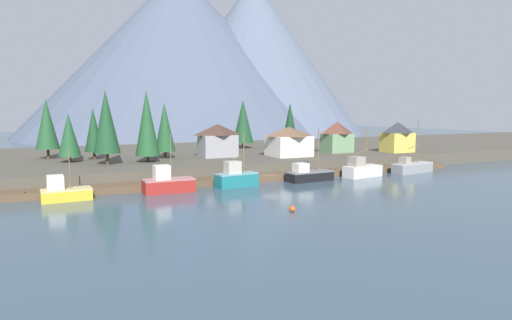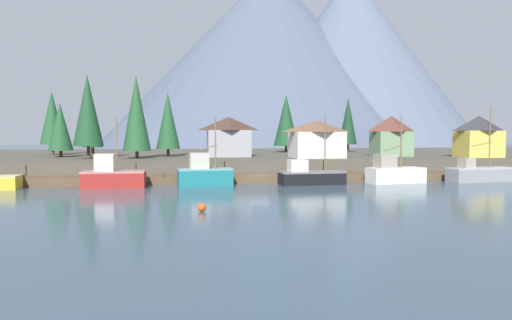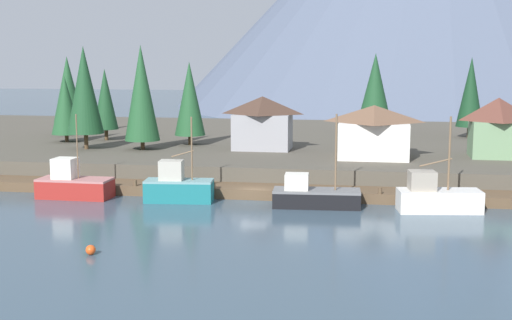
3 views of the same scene
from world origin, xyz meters
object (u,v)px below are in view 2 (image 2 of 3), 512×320
Objects in this scene: house_green at (391,136)px; conifer_far_left at (286,120)px; fishing_boat_black at (310,176)px; fishing_boat_white at (394,173)px; house_white at (316,138)px; conifer_near_right at (60,127)px; house_yellow at (479,136)px; conifer_back_left at (136,113)px; fishing_boat_teal at (204,174)px; conifer_back_right at (52,118)px; house_grey at (229,136)px; conifer_mid_left at (168,120)px; conifer_centre at (88,110)px; fishing_boat_red at (112,176)px; fishing_boat_grey at (480,174)px; conifer_near_left at (348,121)px; channel_buoy at (202,207)px; conifer_mid_right at (92,123)px.

conifer_far_left reaches higher than house_green.
fishing_boat_white is (10.94, -0.17, 0.28)m from fishing_boat_black.
conifer_near_right is (-40.32, 7.82, 1.87)m from house_white.
house_yellow is 54.17m from conifer_back_left.
fishing_boat_teal is 36.96m from house_green.
fishing_boat_teal is 0.72× the size of conifer_back_right.
house_grey reaches higher than fishing_boat_teal.
conifer_near_right is at bearing 144.72° from fishing_boat_white.
fishing_boat_teal is 24.44m from conifer_mid_left.
conifer_near_right is 0.69× the size of conifer_centre.
house_green is (8.05, 18.20, 4.63)m from fishing_boat_white.
fishing_boat_red is at bearing -157.30° from house_green.
fishing_boat_black is at bearing -98.06° from conifer_far_left.
fishing_boat_grey is 0.87× the size of conifer_back_right.
conifer_near_left is 1.05× the size of conifer_mid_left.
fishing_boat_grey reaches higher than fishing_boat_teal.
conifer_mid_left reaches higher than house_green.
house_white is (5.31, 15.56, 4.47)m from fishing_boat_black.
conifer_centre is at bearing 113.66° from channel_buoy.
conifer_far_left reaches higher than conifer_near_left.
conifer_near_left is 50.34m from conifer_mid_right.
conifer_near_right reaches higher than channel_buoy.
fishing_boat_teal is 1.21× the size of house_green.
house_yellow is 13.46m from house_green.
fishing_boat_white is at bearing -0.08° from fishing_boat_red.
conifer_near_left is (26.58, 17.06, 3.07)m from house_grey.
fishing_boat_red is at bearing -93.71° from conifer_back_left.
conifer_back_left reaches higher than fishing_boat_black.
fishing_boat_grey is (46.49, -0.40, -0.27)m from fishing_boat_red.
conifer_back_right reaches higher than conifer_near_left.
conifer_mid_left reaches higher than conifer_near_right.
conifer_mid_right is (4.43, 2.84, 0.69)m from conifer_near_right.
conifer_mid_left is (-36.94, 5.00, 2.52)m from house_green.
house_yellow is at bearing -6.51° from house_white.
fishing_boat_teal is at bearing -45.67° from conifer_centre.
conifer_near_right reaches higher than house_green.
fishing_boat_grey is 0.77× the size of conifer_back_left.
conifer_near_right is 5.31m from conifer_mid_right.
conifer_near_right reaches higher than fishing_boat_red.
conifer_back_left reaches higher than channel_buoy.
conifer_mid_right is (-49.57, 8.19, 2.13)m from house_green.
house_green is 0.54× the size of conifer_centre.
house_yellow is (31.31, 12.59, 4.85)m from fishing_boat_black.
conifer_back_left is (8.08, -8.51, 1.33)m from conifer_mid_right.
conifer_near_left reaches higher than house_green.
house_yellow is (20.37, 12.76, 4.57)m from fishing_boat_white.
conifer_mid_left is 0.94× the size of conifer_back_right.
house_green is (42.63, 17.83, 4.62)m from fishing_boat_red.
conifer_mid_right is at bearing 163.45° from house_white.
conifer_mid_right is at bearing 165.84° from conifer_mid_left.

